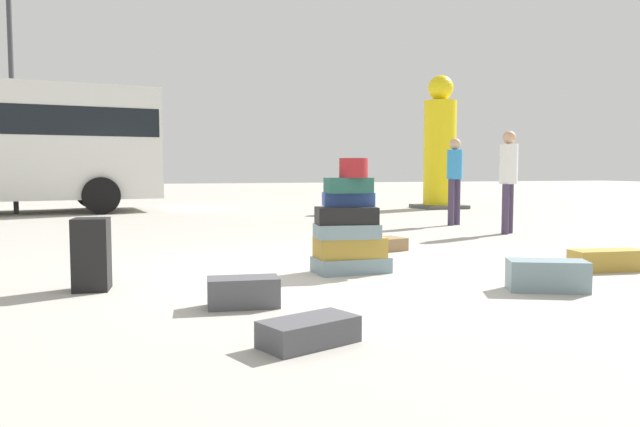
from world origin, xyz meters
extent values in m
plane|color=#ADA89E|center=(0.00, 0.00, 0.00)|extent=(80.00, 80.00, 0.00)
cube|color=gray|center=(0.34, -0.12, 0.08)|extent=(0.80, 0.48, 0.16)
cube|color=#B28C33|center=(0.33, -0.12, 0.27)|extent=(0.72, 0.41, 0.21)
cube|color=gray|center=(0.27, -0.18, 0.45)|extent=(0.70, 0.45, 0.15)
cube|color=black|center=(0.27, -0.17, 0.61)|extent=(0.67, 0.44, 0.18)
cube|color=#334F99|center=(0.36, 0.03, 0.77)|extent=(0.59, 0.40, 0.15)
cube|color=#26594C|center=(0.32, -0.09, 0.93)|extent=(0.50, 0.30, 0.16)
cylinder|color=maroon|center=(0.37, -0.12, 1.11)|extent=(0.30, 0.30, 0.21)
cube|color=olive|center=(1.30, 1.35, 0.09)|extent=(0.74, 0.54, 0.17)
cube|color=gray|center=(1.69, -1.58, 0.14)|extent=(0.75, 0.56, 0.28)
cube|color=#4C4C51|center=(-0.84, -2.56, 0.08)|extent=(0.68, 0.51, 0.17)
cube|color=#4C4C51|center=(-1.04, -1.39, 0.12)|extent=(0.59, 0.34, 0.24)
cube|color=#B28C33|center=(3.03, -0.85, 0.11)|extent=(0.82, 0.37, 0.23)
cube|color=black|center=(-2.24, -0.31, 0.33)|extent=(0.34, 0.34, 0.66)
cylinder|color=#3F334C|center=(4.25, 4.45, 0.45)|extent=(0.12, 0.12, 0.90)
cylinder|color=#3F334C|center=(4.06, 4.34, 0.45)|extent=(0.12, 0.12, 0.90)
cylinder|color=#338CCC|center=(4.15, 4.40, 1.19)|extent=(0.30, 0.30, 0.57)
sphere|color=tan|center=(4.15, 4.40, 1.58)|extent=(0.22, 0.22, 0.22)
cylinder|color=#3F334C|center=(4.30, 2.79, 0.42)|extent=(0.12, 0.12, 0.85)
cylinder|color=#3F334C|center=(4.13, 2.65, 0.42)|extent=(0.12, 0.12, 0.85)
cylinder|color=white|center=(4.22, 2.72, 1.18)|extent=(0.30, 0.30, 0.67)
sphere|color=tan|center=(4.22, 2.72, 1.63)|extent=(0.22, 0.22, 0.22)
cylinder|color=yellow|center=(6.34, 9.05, 1.49)|extent=(0.89, 0.89, 2.98)
sphere|color=yellow|center=(6.34, 9.05, 3.33)|extent=(0.69, 0.69, 0.69)
cube|color=#4C4C4C|center=(6.34, 9.05, 0.05)|extent=(1.25, 1.25, 0.10)
cylinder|color=black|center=(-2.92, 12.02, 0.45)|extent=(0.93, 0.37, 0.90)
cylinder|color=black|center=(-2.58, 9.54, 0.45)|extent=(0.93, 0.37, 0.90)
cylinder|color=#333338|center=(-4.59, 10.38, 2.84)|extent=(0.12, 0.12, 5.68)
camera|label=1|loc=(-1.89, -6.15, 1.10)|focal=34.16mm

